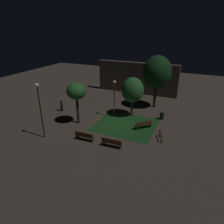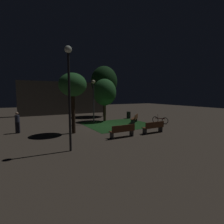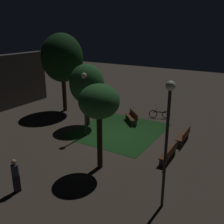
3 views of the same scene
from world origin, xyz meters
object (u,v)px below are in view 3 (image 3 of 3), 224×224
object	(u,v)px
lamp_post_plaza_west	(167,127)
trash_bin	(107,107)
pedestrian	(16,175)
tree_near_wall	(87,84)
bench_front_left	(184,136)
lamp_post_plaza_east	(85,94)
tree_lawn_side	(99,103)
bench_lawn_edge	(169,153)
tree_back_right	(62,58)
bench_path_side	(132,116)
bicycle	(160,114)

from	to	relation	value
lamp_post_plaza_west	trash_bin	xyz separation A→B (m)	(9.38, 8.56, -3.09)
pedestrian	tree_near_wall	bearing A→B (deg)	14.73
bench_front_left	lamp_post_plaza_east	xyz separation A→B (m)	(-2.36, 5.98, 2.47)
bench_front_left	tree_lawn_side	xyz separation A→B (m)	(-5.27, 2.89, 3.07)
pedestrian	bench_front_left	bearing A→B (deg)	-28.58
trash_bin	tree_near_wall	bearing A→B (deg)	-172.77
bench_front_left	trash_bin	distance (m)	8.03
bench_lawn_edge	tree_back_right	distance (m)	12.27
tree_back_right	lamp_post_plaza_west	bearing A→B (deg)	-122.90
bench_lawn_edge	tree_near_wall	size ratio (longest dim) A/B	0.40
tree_lawn_side	pedestrian	bearing A→B (deg)	151.59
bench_path_side	lamp_post_plaza_west	bearing A→B (deg)	-145.69
bicycle	bench_lawn_edge	bearing A→B (deg)	-154.42
lamp_post_plaza_west	trash_bin	size ratio (longest dim) A/B	6.31
bench_lawn_edge	trash_bin	xyz separation A→B (m)	(5.56, 7.52, -0.06)
bench_path_side	bicycle	bearing A→B (deg)	-35.53
bench_lawn_edge	trash_bin	bearing A→B (deg)	53.50
tree_lawn_side	bicycle	bearing A→B (deg)	0.96
bench_path_side	pedestrian	xyz separation A→B (m)	(-10.53, 0.40, 0.37)
tree_lawn_side	lamp_post_plaza_west	xyz separation A→B (m)	(-1.28, -3.93, -0.04)
trash_bin	bicycle	xyz separation A→B (m)	(0.77, -4.49, -0.07)
tree_near_wall	pedestrian	distance (m)	8.93
tree_lawn_side	trash_bin	bearing A→B (deg)	29.79
tree_lawn_side	lamp_post_plaza_west	distance (m)	4.13
tree_back_right	pedestrian	size ratio (longest dim) A/B	4.10
lamp_post_plaza_west	pedestrian	xyz separation A→B (m)	(-2.42, 5.93, -2.66)
bench_front_left	pedestrian	xyz separation A→B (m)	(-8.97, 4.89, 0.37)
bench_lawn_edge	trash_bin	world-z (taller)	bench_lawn_edge
bench_lawn_edge	lamp_post_plaza_west	distance (m)	4.98
bench_lawn_edge	bench_front_left	xyz separation A→B (m)	(2.74, 0.00, 0.00)
trash_bin	lamp_post_plaza_west	bearing A→B (deg)	-137.59
bench_path_side	tree_back_right	size ratio (longest dim) A/B	0.24
tree_back_right	lamp_post_plaza_east	distance (m)	6.26
tree_back_right	lamp_post_plaza_west	world-z (taller)	tree_back_right
bench_lawn_edge	tree_near_wall	xyz separation A→B (m)	(2.12, 7.08, 2.64)
tree_near_wall	lamp_post_plaza_west	bearing A→B (deg)	-126.11
bench_front_left	bicycle	world-z (taller)	bicycle
bench_path_side	tree_near_wall	world-z (taller)	tree_near_wall
lamp_post_plaza_west	bench_front_left	bearing A→B (deg)	9.05
bench_front_left	tree_lawn_side	world-z (taller)	tree_lawn_side
tree_near_wall	pedestrian	size ratio (longest dim) A/B	2.84
bicycle	pedestrian	distance (m)	12.72
bench_front_left	tree_lawn_side	size ratio (longest dim) A/B	0.41
trash_bin	pedestrian	size ratio (longest dim) A/B	0.52
tree_near_wall	trash_bin	size ratio (longest dim) A/B	5.48
bicycle	pedestrian	world-z (taller)	pedestrian
lamp_post_plaza_west	lamp_post_plaza_east	bearing A→B (deg)	59.20
bench_front_left	tree_back_right	bearing A→B (deg)	83.86
tree_lawn_side	lamp_post_plaza_east	size ratio (longest dim) A/B	1.04
tree_near_wall	lamp_post_plaza_west	distance (m)	10.07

